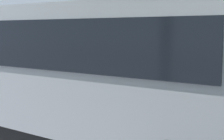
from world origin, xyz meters
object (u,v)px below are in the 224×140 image
object	(u,v)px
spectator_far_left	(156,84)
traffic_cone	(149,79)
tour_bus	(52,72)
stunt_motorcycle	(97,63)
spectator_centre	(106,80)
parked_motorcycle_silver	(184,111)
spectator_left	(126,84)
spectator_right	(86,79)

from	to	relation	value
spectator_far_left	traffic_cone	world-z (taller)	spectator_far_left
tour_bus	stunt_motorcycle	bearing A→B (deg)	-67.61
spectator_far_left	spectator_centre	distance (m)	1.95
spectator_centre	spectator_far_left	bearing A→B (deg)	170.72
traffic_cone	parked_motorcycle_silver	bearing A→B (deg)	119.08
parked_motorcycle_silver	traffic_cone	bearing A→B (deg)	-60.92
spectator_far_left	spectator_centre	bearing A→B (deg)	-9.28
tour_bus	spectator_far_left	size ratio (longest dim) A/B	6.00
spectator_far_left	spectator_left	distance (m)	1.03
spectator_far_left	traffic_cone	size ratio (longest dim) A/B	2.86
tour_bus	spectator_far_left	bearing A→B (deg)	-126.41
spectator_left	spectator_centre	size ratio (longest dim) A/B	0.99
parked_motorcycle_silver	stunt_motorcycle	bearing A→B (deg)	-41.94
spectator_centre	traffic_cone	xyz separation A→B (m)	(0.36, -5.04, -0.69)
spectator_far_left	spectator_right	bearing A→B (deg)	-5.23
spectator_centre	parked_motorcycle_silver	world-z (taller)	spectator_centre
spectator_centre	parked_motorcycle_silver	distance (m)	3.10
parked_motorcycle_silver	traffic_cone	world-z (taller)	parked_motorcycle_silver
tour_bus	spectator_far_left	xyz separation A→B (m)	(-1.90, -2.58, -0.57)
spectator_right	traffic_cone	world-z (taller)	spectator_right
spectator_centre	spectator_right	xyz separation A→B (m)	(0.77, 0.07, 0.00)
spectator_far_left	parked_motorcycle_silver	distance (m)	1.30
spectator_left	parked_motorcycle_silver	bearing A→B (deg)	163.79
spectator_far_left	spectator_centre	xyz separation A→B (m)	(1.93, -0.31, -0.08)
spectator_far_left	spectator_right	distance (m)	2.71
spectator_far_left	spectator_left	bearing A→B (deg)	-1.45
spectator_left	spectator_centre	xyz separation A→B (m)	(0.91, -0.29, 0.02)
spectator_centre	spectator_right	distance (m)	0.77
parked_motorcycle_silver	traffic_cone	size ratio (longest dim) A/B	3.26
tour_bus	traffic_cone	world-z (taller)	tour_bus
spectator_centre	tour_bus	bearing A→B (deg)	90.47
tour_bus	spectator_right	distance (m)	3.01
spectator_left	spectator_right	distance (m)	1.69
spectator_centre	parked_motorcycle_silver	bearing A→B (deg)	163.33
traffic_cone	stunt_motorcycle	bearing A→B (deg)	12.45
spectator_far_left	stunt_motorcycle	size ratio (longest dim) A/B	0.98
tour_bus	spectator_right	size ratio (longest dim) A/B	6.42
stunt_motorcycle	spectator_left	bearing A→B (deg)	129.50
spectator_far_left	parked_motorcycle_silver	size ratio (longest dim) A/B	0.88
spectator_far_left	spectator_left	world-z (taller)	spectator_far_left
spectator_left	stunt_motorcycle	size ratio (longest dim) A/B	0.89
spectator_left	parked_motorcycle_silver	size ratio (longest dim) A/B	0.80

